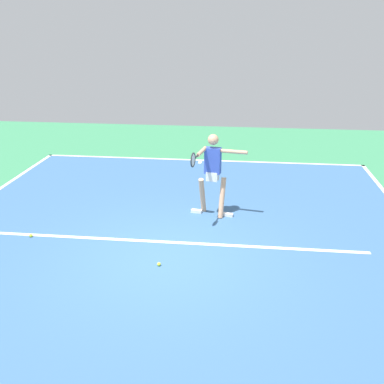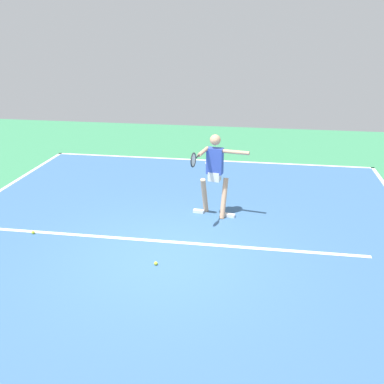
{
  "view_description": "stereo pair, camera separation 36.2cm",
  "coord_description": "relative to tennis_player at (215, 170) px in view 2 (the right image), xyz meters",
  "views": [
    {
      "loc": [
        -1.26,
        7.03,
        3.96
      ],
      "look_at": [
        -0.33,
        -1.02,
        0.9
      ],
      "focal_mm": 41.55,
      "sensor_mm": 36.0,
      "label": 1
    },
    {
      "loc": [
        -1.62,
        6.98,
        3.96
      ],
      "look_at": [
        -0.33,
        -1.02,
        0.9
      ],
      "focal_mm": 41.55,
      "sensor_mm": 36.0,
      "label": 2
    }
  ],
  "objects": [
    {
      "name": "court_line_baseline_near",
      "position": [
        0.66,
        -4.21,
        -1.06
      ],
      "size": [
        9.89,
        0.1,
        0.01
      ],
      "primitive_type": "cube",
      "color": "white",
      "rests_on": "ground_plane"
    },
    {
      "name": "court_line_centre_mark",
      "position": [
        0.66,
        -4.01,
        -1.06
      ],
      "size": [
        0.1,
        0.3,
        0.01
      ],
      "primitive_type": "cube",
      "color": "white",
      "rests_on": "ground_plane"
    },
    {
      "name": "court_line_service",
      "position": [
        0.66,
        1.41,
        -1.06
      ],
      "size": [
        7.42,
        0.1,
        0.01
      ],
      "primitive_type": "cube",
      "color": "white",
      "rests_on": "ground_plane"
    },
    {
      "name": "tennis_player",
      "position": [
        0.0,
        0.0,
        0.0
      ],
      "size": [
        1.21,
        1.26,
        1.84
      ],
      "rotation": [
        0.0,
        0.0,
        -0.17
      ],
      "color": "tan",
      "rests_on": "ground_plane"
    },
    {
      "name": "tennis_ball_by_sideline",
      "position": [
        0.76,
        2.32,
        -1.03
      ],
      "size": [
        0.07,
        0.07,
        0.07
      ],
      "primitive_type": "sphere",
      "color": "#CCE033",
      "rests_on": "ground_plane"
    },
    {
      "name": "ground_plane",
      "position": [
        0.66,
        2.0,
        -1.06
      ],
      "size": [
        22.31,
        22.31,
        0.0
      ],
      "primitive_type": "plane",
      "color": "#388456"
    },
    {
      "name": "tennis_ball_near_player",
      "position": [
        3.49,
        1.51,
        -1.03
      ],
      "size": [
        0.07,
        0.07,
        0.07
      ],
      "primitive_type": "sphere",
      "color": "#CCE033",
      "rests_on": "ground_plane"
    },
    {
      "name": "court_surface",
      "position": [
        0.66,
        2.0,
        -1.06
      ],
      "size": [
        9.89,
        12.51,
        0.0
      ],
      "primitive_type": "cube",
      "color": "#38608E",
      "rests_on": "ground_plane"
    }
  ]
}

